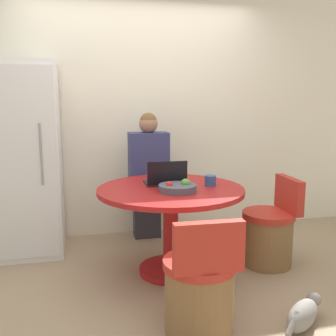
{
  "coord_description": "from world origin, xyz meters",
  "views": [
    {
      "loc": [
        -0.64,
        -2.91,
        1.49
      ],
      "look_at": [
        0.09,
        0.31,
        0.9
      ],
      "focal_mm": 42.0,
      "sensor_mm": 36.0,
      "label": 1
    }
  ],
  "objects": [
    {
      "name": "refrigerator",
      "position": [
        -1.19,
        0.99,
        0.91
      ],
      "size": [
        0.73,
        0.67,
        1.83
      ],
      "color": "white",
      "rests_on": "ground_plane"
    },
    {
      "name": "dining_table",
      "position": [
        0.09,
        0.21,
        0.57
      ],
      "size": [
        1.23,
        1.23,
        0.75
      ],
      "color": "maroon",
      "rests_on": "ground_plane"
    },
    {
      "name": "chair_near_camera",
      "position": [
        0.07,
        -0.7,
        0.28
      ],
      "size": [
        0.47,
        0.47,
        0.8
      ],
      "rotation": [
        0.0,
        0.0,
        3.12
      ],
      "color": "brown",
      "rests_on": "ground_plane"
    },
    {
      "name": "laptop",
      "position": [
        0.08,
        0.34,
        0.8
      ],
      "size": [
        0.35,
        0.24,
        0.21
      ],
      "rotation": [
        0.0,
        0.0,
        3.14
      ],
      "color": "#232328",
      "rests_on": "dining_table"
    },
    {
      "name": "coffee_cup",
      "position": [
        0.44,
        0.2,
        0.8
      ],
      "size": [
        0.1,
        0.1,
        0.09
      ],
      "color": "#2D4C84",
      "rests_on": "dining_table"
    },
    {
      "name": "fruit_bowl",
      "position": [
        0.12,
        0.07,
        0.78
      ],
      "size": [
        0.31,
        0.31,
        0.1
      ],
      "color": "#4C4C56",
      "rests_on": "dining_table"
    },
    {
      "name": "chair_right_side",
      "position": [
        1.0,
        0.18,
        0.28
      ],
      "size": [
        0.47,
        0.47,
        0.8
      ],
      "rotation": [
        0.0,
        0.0,
        -1.6
      ],
      "color": "brown",
      "rests_on": "ground_plane"
    },
    {
      "name": "cat",
      "position": [
        0.75,
        -0.8,
        0.09
      ],
      "size": [
        0.41,
        0.34,
        0.18
      ],
      "rotation": [
        0.0,
        0.0,
        0.65
      ],
      "color": "gray",
      "rests_on": "ground_plane"
    },
    {
      "name": "wall_back",
      "position": [
        0.0,
        1.36,
        1.3
      ],
      "size": [
        7.0,
        0.06,
        2.6
      ],
      "color": "silver",
      "rests_on": "ground_plane"
    },
    {
      "name": "person_seated",
      "position": [
        0.05,
        1.05,
        0.73
      ],
      "size": [
        0.4,
        0.37,
        1.35
      ],
      "rotation": [
        0.0,
        0.0,
        3.14
      ],
      "color": "#2D2D38",
      "rests_on": "ground_plane"
    },
    {
      "name": "ground_plane",
      "position": [
        0.0,
        0.0,
        0.0
      ],
      "size": [
        12.0,
        12.0,
        0.0
      ],
      "primitive_type": "plane",
      "color": "#9E8466"
    }
  ]
}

